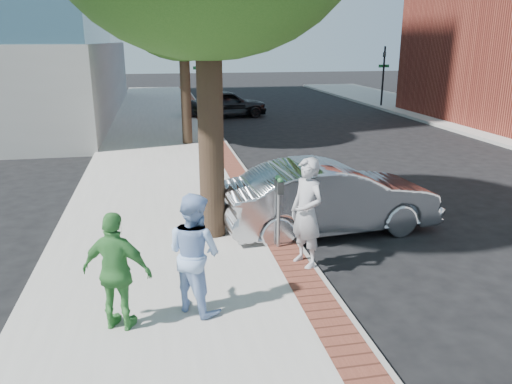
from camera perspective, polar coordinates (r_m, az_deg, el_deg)
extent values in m
plane|color=black|center=(9.23, 0.25, -9.66)|extent=(120.00, 120.00, 0.00)
cube|color=#9E9991|center=(16.59, -10.36, 2.49)|extent=(5.00, 60.00, 0.15)
cube|color=brown|center=(16.74, -2.82, 3.16)|extent=(0.60, 60.00, 0.01)
cube|color=gray|center=(16.81, -1.64, 2.95)|extent=(0.10, 60.00, 0.15)
cylinder|color=black|center=(30.28, -6.49, 12.59)|extent=(0.12, 0.12, 3.80)
imported|color=black|center=(30.22, -6.56, 14.67)|extent=(0.18, 0.15, 0.90)
cube|color=#1E7238|center=(30.23, -6.53, 13.91)|extent=(0.70, 0.03, 0.18)
cylinder|color=black|center=(33.32, 14.32, 12.58)|extent=(0.12, 0.12, 3.80)
imported|color=black|center=(33.26, 14.46, 14.46)|extent=(0.18, 0.15, 0.90)
cube|color=#1E7238|center=(33.28, 14.41, 13.77)|extent=(0.70, 0.03, 0.18)
cylinder|color=black|center=(10.20, -5.19, 6.80)|extent=(0.52, 0.52, 4.40)
cylinder|color=black|center=(20.23, -8.03, 10.93)|extent=(0.40, 0.40, 3.85)
ellipsoid|color=#1B4614|center=(20.16, -8.43, 20.14)|extent=(4.80, 4.80, 3.94)
cylinder|color=gray|center=(9.89, 2.58, -3.22)|extent=(0.07, 0.07, 1.15)
cube|color=#2D3030|center=(9.59, 2.76, 0.49)|extent=(0.12, 0.14, 0.24)
cube|color=#2D3030|center=(9.76, 2.51, 0.79)|extent=(0.12, 0.14, 0.24)
sphere|color=#3F8C4C|center=(9.55, 2.78, 1.36)|extent=(0.11, 0.11, 0.11)
sphere|color=#3F8C4C|center=(9.72, 2.52, 1.64)|extent=(0.11, 0.11, 0.11)
imported|color=#A2A1A6|center=(9.02, 5.82, -2.38)|extent=(0.74, 0.87, 2.02)
imported|color=#98B8EB|center=(7.59, -7.06, -6.90)|extent=(1.13, 1.14, 1.86)
imported|color=#3F8C40|center=(7.33, -15.59, -8.78)|extent=(1.11, 0.79, 1.75)
imported|color=#B3B4BB|center=(11.19, 8.41, -0.60)|extent=(4.94, 2.07, 1.59)
imported|color=black|center=(28.35, -3.41, 10.07)|extent=(4.66, 2.33, 1.53)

